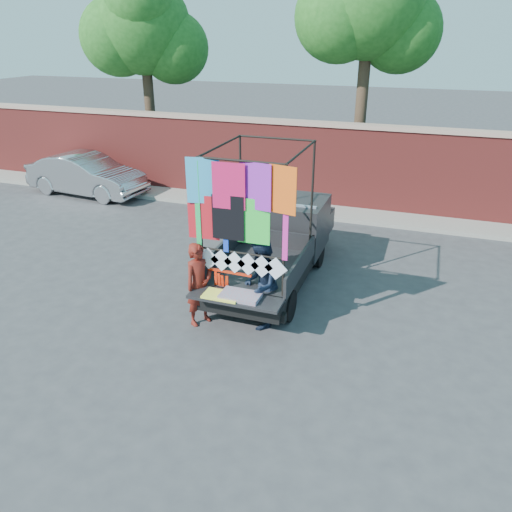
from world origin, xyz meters
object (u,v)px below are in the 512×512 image
(sedan, at_px, (87,175))
(woman, at_px, (199,284))
(man, at_px, (261,284))
(pickup_truck, at_px, (281,239))

(sedan, xyz_separation_m, woman, (7.10, -6.18, 0.13))
(woman, xyz_separation_m, man, (1.10, 0.29, 0.05))
(woman, bearing_deg, man, -47.20)
(pickup_truck, height_order, man, pickup_truck)
(pickup_truck, bearing_deg, woman, -106.74)
(sedan, height_order, man, man)
(man, bearing_deg, sedan, -136.19)
(man, bearing_deg, pickup_truck, 177.15)
(pickup_truck, relative_size, man, 2.94)
(pickup_truck, height_order, woman, pickup_truck)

